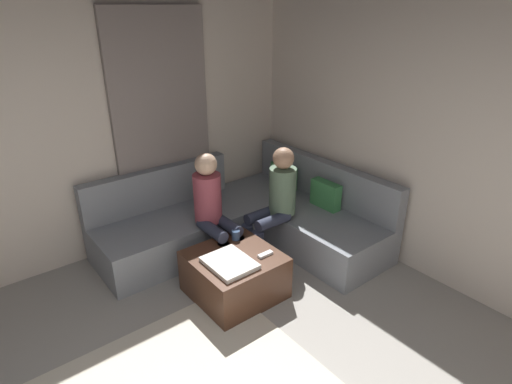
{
  "coord_description": "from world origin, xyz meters",
  "views": [
    {
      "loc": [
        1.24,
        -0.64,
        2.5
      ],
      "look_at": [
        -1.63,
        1.63,
        0.85
      ],
      "focal_mm": 29.23,
      "sensor_mm": 36.0,
      "label": 1
    }
  ],
  "objects_px": {
    "ottoman": "(235,274)",
    "person_on_couch_side": "(213,208)",
    "sectional_couch": "(248,219)",
    "coffee_mug": "(236,235)",
    "game_remote": "(265,254)",
    "person_on_couch_back": "(275,200)"
  },
  "relations": [
    {
      "from": "game_remote",
      "to": "person_on_couch_back",
      "type": "distance_m",
      "value": 0.73
    },
    {
      "from": "game_remote",
      "to": "person_on_couch_back",
      "type": "height_order",
      "value": "person_on_couch_back"
    },
    {
      "from": "coffee_mug",
      "to": "person_on_couch_side",
      "type": "height_order",
      "value": "person_on_couch_side"
    },
    {
      "from": "game_remote",
      "to": "person_on_couch_back",
      "type": "xyz_separation_m",
      "value": [
        -0.46,
        0.52,
        0.23
      ]
    },
    {
      "from": "coffee_mug",
      "to": "person_on_couch_side",
      "type": "xyz_separation_m",
      "value": [
        -0.31,
        -0.05,
        0.19
      ]
    },
    {
      "from": "sectional_couch",
      "to": "game_remote",
      "type": "relative_size",
      "value": 17.0
    },
    {
      "from": "ottoman",
      "to": "person_on_couch_side",
      "type": "relative_size",
      "value": 0.63
    },
    {
      "from": "game_remote",
      "to": "person_on_couch_back",
      "type": "relative_size",
      "value": 0.12
    },
    {
      "from": "sectional_couch",
      "to": "person_on_couch_back",
      "type": "distance_m",
      "value": 0.55
    },
    {
      "from": "coffee_mug",
      "to": "game_remote",
      "type": "relative_size",
      "value": 0.63
    },
    {
      "from": "coffee_mug",
      "to": "person_on_couch_side",
      "type": "bearing_deg",
      "value": -170.85
    },
    {
      "from": "sectional_couch",
      "to": "person_on_couch_side",
      "type": "xyz_separation_m",
      "value": [
        0.15,
        -0.55,
        0.38
      ]
    },
    {
      "from": "game_remote",
      "to": "ottoman",
      "type": "bearing_deg",
      "value": -129.29
    },
    {
      "from": "ottoman",
      "to": "person_on_couch_back",
      "type": "xyz_separation_m",
      "value": [
        -0.28,
        0.74,
        0.45
      ]
    },
    {
      "from": "sectional_couch",
      "to": "game_remote",
      "type": "bearing_deg",
      "value": -28.34
    },
    {
      "from": "coffee_mug",
      "to": "person_on_couch_back",
      "type": "bearing_deg",
      "value": 96.66
    },
    {
      "from": "game_remote",
      "to": "person_on_couch_back",
      "type": "bearing_deg",
      "value": 131.98
    },
    {
      "from": "ottoman",
      "to": "person_on_couch_side",
      "type": "distance_m",
      "value": 0.7
    },
    {
      "from": "person_on_couch_back",
      "to": "person_on_couch_side",
      "type": "xyz_separation_m",
      "value": [
        -0.24,
        -0.61,
        0.0
      ]
    },
    {
      "from": "sectional_couch",
      "to": "coffee_mug",
      "type": "bearing_deg",
      "value": -47.73
    },
    {
      "from": "sectional_couch",
      "to": "ottoman",
      "type": "relative_size",
      "value": 3.36
    },
    {
      "from": "coffee_mug",
      "to": "person_on_couch_side",
      "type": "relative_size",
      "value": 0.08
    }
  ]
}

